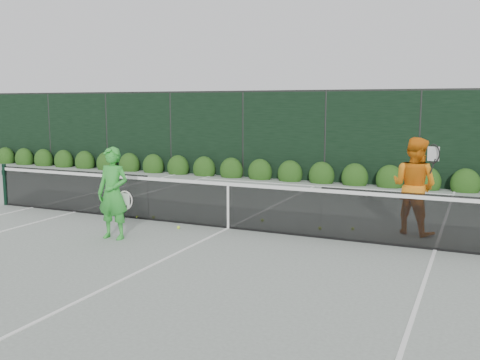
% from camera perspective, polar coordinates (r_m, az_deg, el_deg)
% --- Properties ---
extents(ground, '(80.00, 80.00, 0.00)m').
position_cam_1_polar(ground, '(11.30, -1.26, -5.18)').
color(ground, gray).
rests_on(ground, ground).
extents(tennis_net, '(12.90, 0.10, 1.07)m').
position_cam_1_polar(tennis_net, '(11.20, -1.38, -2.52)').
color(tennis_net, black).
rests_on(tennis_net, ground).
extents(player_woman, '(0.69, 0.47, 1.79)m').
position_cam_1_polar(player_woman, '(10.59, -13.39, -1.38)').
color(player_woman, green).
rests_on(player_woman, ground).
extents(player_man, '(1.16, 1.04, 1.95)m').
position_cam_1_polar(player_man, '(11.24, 18.08, -0.59)').
color(player_man, orange).
rests_on(player_man, ground).
extents(court_lines, '(11.03, 23.83, 0.01)m').
position_cam_1_polar(court_lines, '(11.30, -1.26, -5.15)').
color(court_lines, white).
rests_on(court_lines, ground).
extents(windscreen_fence, '(32.00, 21.07, 3.06)m').
position_cam_1_polar(windscreen_fence, '(8.70, -9.03, 0.84)').
color(windscreen_fence, black).
rests_on(windscreen_fence, ground).
extents(hedge_row, '(31.66, 0.65, 0.94)m').
position_cam_1_polar(hedge_row, '(17.87, 8.69, 0.44)').
color(hedge_row, '#163C10').
rests_on(hedge_row, ground).
extents(tennis_balls, '(5.04, 1.46, 0.07)m').
position_cam_1_polar(tennis_balls, '(11.70, -2.71, -4.55)').
color(tennis_balls, '#C2EE34').
rests_on(tennis_balls, ground).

